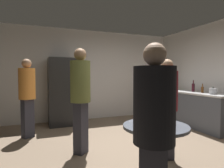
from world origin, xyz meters
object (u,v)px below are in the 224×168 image
Objects in this scene: person_in_orange_shirt at (27,92)px; beer_bottle_amber at (172,119)px; person_in_maroon_shirt at (167,101)px; person_in_olive_shirt at (80,92)px; person_in_black_shirt at (154,126)px; beer_bottle_on_counter at (202,89)px; plastic_cup_red at (148,120)px; beer_bottle_brown at (147,120)px; kettle at (213,91)px; wine_bottle_on_counter at (193,87)px; refrigerator at (62,92)px; foreground_table at (156,134)px; beer_bottle_green at (157,116)px.

beer_bottle_amber is at bearing 0.99° from person_in_orange_shirt.
person_in_maroon_shirt is 0.89× the size of person_in_olive_shirt.
person_in_black_shirt is 1.58m from person_in_maroon_shirt.
plastic_cup_red is (-2.61, -1.62, -0.19)m from beer_bottle_on_counter.
beer_bottle_amber is at bearing -13.28° from beer_bottle_brown.
kettle is at bearing 41.91° from person_in_orange_shirt.
wine_bottle_on_counter reaches higher than beer_bottle_on_counter.
wine_bottle_on_counter is at bearing 84.97° from beer_bottle_on_counter.
person_in_black_shirt is (0.25, -4.00, 0.04)m from refrigerator.
beer_bottle_brown is 0.16m from plastic_cup_red.
person_in_black_shirt is at bearing -117.39° from beer_bottle_brown.
plastic_cup_red is (0.09, 0.13, -0.03)m from beer_bottle_brown.
beer_bottle_brown is at bearing -22.67° from person_in_olive_shirt.
person_in_orange_shirt is (-1.39, 2.56, 0.17)m from beer_bottle_brown.
refrigerator is at bearing 40.79° from person_in_black_shirt.
person_in_olive_shirt is at bearing -88.35° from refrigerator.
beer_bottle_green is at bearing 48.94° from foreground_table.
wine_bottle_on_counter is 3.44m from beer_bottle_brown.
person_in_black_shirt reaches higher than beer_bottle_brown.
plastic_cup_red is at bearing -78.65° from refrigerator.
person_in_maroon_shirt is 1.43m from person_in_olive_shirt.
person_in_olive_shirt is (-0.50, 1.31, 0.24)m from beer_bottle_brown.
person_in_orange_shirt reaches higher than beer_bottle_green.
beer_bottle_on_counter reaches higher than beer_bottle_green.
beer_bottle_amber is at bearing -148.39° from kettle.
person_in_orange_shirt is (-1.54, 2.51, 0.36)m from foreground_table.
beer_bottle_brown is at bearing -80.59° from refrigerator.
wine_bottle_on_counter is 0.19× the size of person_in_maroon_shirt.
person_in_black_shirt is at bearing -142.08° from beer_bottle_on_counter.
beer_bottle_amber is at bearing -40.34° from foreground_table.
person_in_olive_shirt is at bearing 110.94° from beer_bottle_brown.
refrigerator is at bearing 99.41° from beer_bottle_brown.
person_in_orange_shirt is at bearing 124.20° from beer_bottle_green.
kettle is 4.20m from person_in_orange_shirt.
foreground_table is 0.44× the size of person_in_olive_shirt.
beer_bottle_amber is 0.13× the size of person_in_olive_shirt.
wine_bottle_on_counter is 0.18× the size of person_in_orange_shirt.
beer_bottle_on_counter is 1.00× the size of beer_bottle_amber.
person_in_black_shirt is at bearing -125.40° from foreground_table.
person_in_black_shirt is (-0.47, -0.65, 0.31)m from foreground_table.
plastic_cup_red reaches higher than foreground_table.
refrigerator is 2.25× the size of foreground_table.
person_in_maroon_shirt reaches higher than plastic_cup_red.
foreground_table is 0.50× the size of person_in_black_shirt.
kettle reaches higher than foreground_table.
beer_bottle_green is at bearing 0.96° from person_in_black_shirt.
person_in_maroon_shirt is (0.57, 0.54, 0.30)m from foreground_table.
plastic_cup_red is 0.06× the size of person_in_olive_shirt.
foreground_table is 3.48× the size of beer_bottle_brown.
refrigerator reaches higher than beer_bottle_on_counter.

